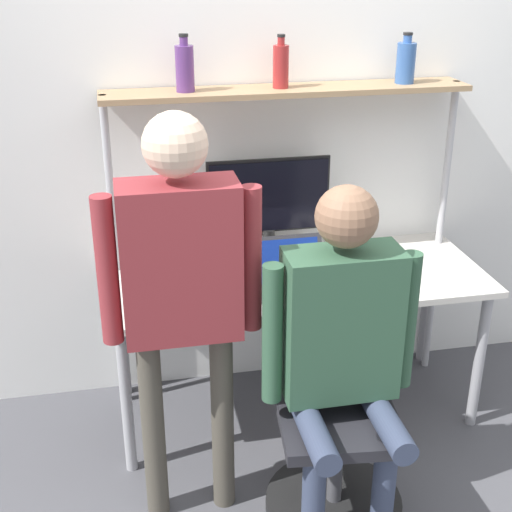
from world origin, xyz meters
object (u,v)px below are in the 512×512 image
Objects in this scene: cell_phone at (346,283)px; office_chair at (334,447)px; bottle_purple at (185,67)px; person_standing at (181,277)px; monitor at (269,202)px; person_seated at (343,336)px; laptop at (288,274)px; bottle_red at (281,65)px; bottle_blue at (406,62)px.

office_chair is at bearing -110.41° from cell_phone.
bottle_purple is (-0.45, 0.91, 1.38)m from office_chair.
cell_phone is 0.09× the size of person_standing.
monitor is 0.36× the size of person_standing.
person_seated is at bearing -65.06° from bottle_purple.
laptop is 0.92m from bottle_red.
bottle_blue reaches higher than cell_phone.
cell_phone is 0.67× the size of bottle_blue.
bottle_red reaches higher than monitor.
person_standing is 1.15m from bottle_red.
laptop is at bearing 95.25° from person_seated.
monitor is 2.56× the size of bottle_red.
bottle_purple reaches higher than bottle_blue.
cell_phone is at bearing -134.16° from bottle_blue.
bottle_red is at bearing 0.00° from bottle_purple.
monitor is 0.63× the size of office_chair.
cell_phone is at bearing -6.20° from laptop.
cell_phone is at bearing -58.20° from bottle_red.
bottle_purple is at bearing -180.00° from bottle_red.
laptop is 2.26× the size of cell_phone.
bottle_red reaches higher than person_standing.
person_seated is (-0.00, -0.04, 0.54)m from office_chair.
bottle_purple is (-0.39, 0.34, 0.86)m from laptop.
person_seated is at bearing -95.57° from office_chair.
bottle_purple is at bearing 180.00° from bottle_blue.
cell_phone is 1.04m from bottle_blue.
bottle_blue is at bearing 35.58° from person_standing.
monitor is 0.63m from bottle_red.
person_seated is (-0.21, -0.59, 0.09)m from cell_phone.
bottle_red is (0.55, 0.81, 0.60)m from person_standing.
cell_phone is 1.01m from bottle_red.
bottle_red is (0.04, 0.34, 0.86)m from laptop.
cell_phone is at bearing -29.42° from bottle_purple.
laptop is 0.20× the size of person_standing.
person_standing is (-0.58, 0.10, 0.77)m from office_chair.
laptop is (0.02, -0.33, -0.22)m from monitor.
laptop reaches higher than cell_phone.
office_chair is 1.74m from bottle_blue.
office_chair is 0.97m from person_standing.
laptop is at bearing -151.36° from bottle_blue.
bottle_red reaches higher than laptop.
cell_phone is 0.11× the size of person_seated.
person_standing is (-0.50, -0.81, 0.03)m from monitor.
bottle_purple is at bearing 116.22° from office_chair.
monitor is at bearing 94.33° from person_seated.
bottle_purple is at bearing 114.94° from person_seated.
person_seated is at bearing -14.22° from person_standing.
bottle_red is (-0.03, 0.91, 1.37)m from office_chair.
laptop is at bearing -87.38° from monitor.
person_seated is 1.26m from bottle_red.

